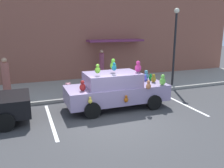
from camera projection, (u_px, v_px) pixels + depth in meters
The scene contains 10 objects.
ground_plane at pixel (113, 123), 8.64m from camera, with size 60.00×60.00×0.00m, color #38383A.
sidewalk at pixel (81, 88), 13.15m from camera, with size 24.00×4.00×0.15m, color gray.
storefront_building at pixel (71, 30), 14.35m from camera, with size 24.00×1.25×6.40m.
parking_stripe_front at pixel (181, 103), 10.84m from camera, with size 0.12×3.60×0.01m, color silver.
parking_stripe_rear at pixel (51, 120), 8.82m from camera, with size 0.12×3.60×0.01m, color silver.
plush_covered_car at pixel (116, 89), 10.08m from camera, with size 4.37×1.97×2.13m.
teddy_bear_on_sidewalk at pixel (68, 90), 11.30m from camera, with size 0.35×0.29×0.67m.
street_lamp_post at pixel (175, 40), 12.88m from camera, with size 0.28×0.28×4.23m.
pedestrian_near_shopfront at pixel (102, 65), 14.76m from camera, with size 0.31×0.31×1.87m.
pedestrian_walking_past at pixel (6, 77), 11.55m from camera, with size 0.37×0.37×1.81m.
Camera 1 is at (-2.87, -7.50, 3.47)m, focal length 37.61 mm.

